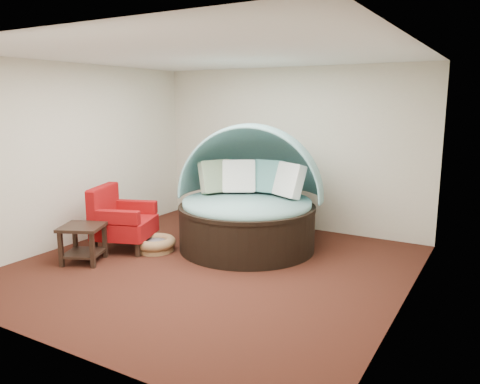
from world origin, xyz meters
The scene contains 10 objects.
floor centered at (0.00, 0.00, 0.00)m, with size 5.00×5.00×0.00m, color #411A12.
wall_back centered at (0.00, 2.50, 1.40)m, with size 5.00×5.00×0.00m, color beige.
wall_front centered at (0.00, -2.50, 1.40)m, with size 5.00×5.00×0.00m, color beige.
wall_left centered at (-2.50, 0.00, 1.40)m, with size 5.00×5.00×0.00m, color beige.
wall_right centered at (2.50, 0.00, 1.40)m, with size 5.00×5.00×0.00m, color beige.
ceiling centered at (0.00, 0.00, 2.80)m, with size 5.00×5.00×0.00m, color white.
canopy_daybed centered at (-0.03, 1.08, 0.88)m, with size 2.62×2.57×1.90m.
pet_basket centered at (-1.12, 0.15, 0.11)m, with size 0.76×0.76×0.22m.
red_armchair centered at (-1.65, 0.00, 0.44)m, with size 1.06×1.06×0.97m.
side_table centered at (-1.66, -0.73, 0.34)m, with size 0.74×0.74×0.53m.
Camera 1 is at (3.37, -5.05, 2.22)m, focal length 35.00 mm.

